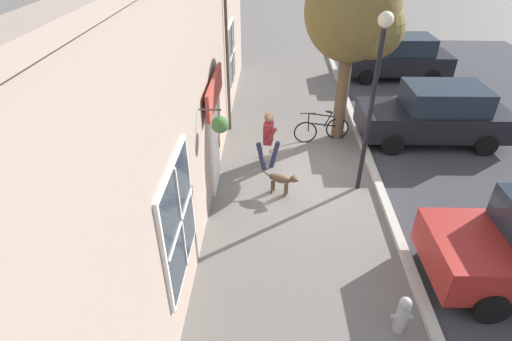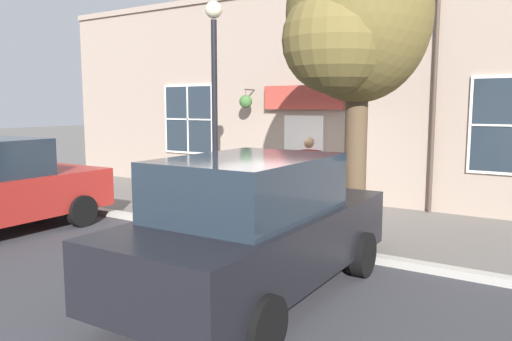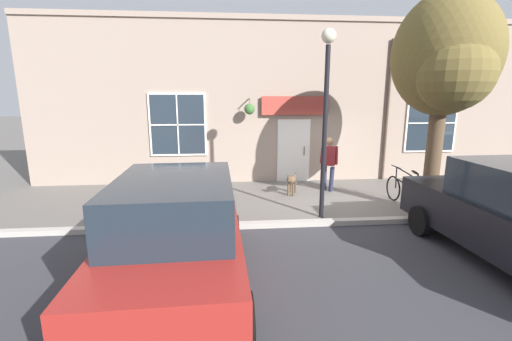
{
  "view_description": "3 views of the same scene",
  "coord_description": "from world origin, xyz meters",
  "px_view_note": "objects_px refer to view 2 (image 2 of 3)",
  "views": [
    {
      "loc": [
        -0.79,
        -8.88,
        5.9
      ],
      "look_at": [
        -1.12,
        -0.99,
        0.81
      ],
      "focal_mm": 28.0,
      "sensor_mm": 36.0,
      "label": 1
    },
    {
      "loc": [
        9.07,
        5.46,
        2.35
      ],
      "look_at": [
        0.2,
        -0.32,
        0.97
      ],
      "focal_mm": 35.0,
      "sensor_mm": 36.0,
      "label": 2
    },
    {
      "loc": [
        9.11,
        -2.7,
        2.83
      ],
      "look_at": [
        -0.17,
        -1.87,
        0.82
      ],
      "focal_mm": 24.0,
      "sensor_mm": 36.0,
      "label": 3
    }
  ],
  "objects_px": {
    "street_tree_by_curb": "(354,23)",
    "street_lamp": "(214,79)",
    "parked_car_mid_block": "(256,227)",
    "leaning_bicycle": "(351,216)",
    "fire_hydrant": "(81,187)",
    "pedestrian_walking": "(309,167)",
    "dog_on_leash": "(255,189)"
  },
  "relations": [
    {
      "from": "leaning_bicycle",
      "to": "fire_hydrant",
      "type": "height_order",
      "value": "leaning_bicycle"
    },
    {
      "from": "street_tree_by_curb",
      "to": "parked_car_mid_block",
      "type": "xyz_separation_m",
      "value": [
        2.68,
        -0.12,
        -2.77
      ]
    },
    {
      "from": "street_tree_by_curb",
      "to": "street_lamp",
      "type": "bearing_deg",
      "value": -89.08
    },
    {
      "from": "pedestrian_walking",
      "to": "dog_on_leash",
      "type": "xyz_separation_m",
      "value": [
        0.36,
        -1.2,
        -0.55
      ]
    },
    {
      "from": "street_tree_by_curb",
      "to": "street_lamp",
      "type": "height_order",
      "value": "street_tree_by_curb"
    },
    {
      "from": "pedestrian_walking",
      "to": "parked_car_mid_block",
      "type": "bearing_deg",
      "value": 20.02
    },
    {
      "from": "street_tree_by_curb",
      "to": "fire_hydrant",
      "type": "bearing_deg",
      "value": -89.92
    },
    {
      "from": "pedestrian_walking",
      "to": "street_tree_by_curb",
      "type": "bearing_deg",
      "value": 40.24
    },
    {
      "from": "street_tree_by_curb",
      "to": "fire_hydrant",
      "type": "height_order",
      "value": "street_tree_by_curb"
    },
    {
      "from": "parked_car_mid_block",
      "to": "dog_on_leash",
      "type": "bearing_deg",
      "value": -146.76
    },
    {
      "from": "pedestrian_walking",
      "to": "dog_on_leash",
      "type": "relative_size",
      "value": 1.75
    },
    {
      "from": "parked_car_mid_block",
      "to": "pedestrian_walking",
      "type": "bearing_deg",
      "value": -159.98
    },
    {
      "from": "parked_car_mid_block",
      "to": "fire_hydrant",
      "type": "xyz_separation_m",
      "value": [
        -2.67,
        -6.8,
        -0.48
      ]
    },
    {
      "from": "dog_on_leash",
      "to": "parked_car_mid_block",
      "type": "xyz_separation_m",
      "value": [
        4.58,
        3.0,
        0.44
      ]
    },
    {
      "from": "street_tree_by_curb",
      "to": "parked_car_mid_block",
      "type": "bearing_deg",
      "value": -2.48
    },
    {
      "from": "dog_on_leash",
      "to": "parked_car_mid_block",
      "type": "height_order",
      "value": "parked_car_mid_block"
    },
    {
      "from": "leaning_bicycle",
      "to": "dog_on_leash",
      "type": "bearing_deg",
      "value": -113.36
    },
    {
      "from": "dog_on_leash",
      "to": "street_tree_by_curb",
      "type": "distance_m",
      "value": 4.87
    },
    {
      "from": "pedestrian_walking",
      "to": "street_lamp",
      "type": "xyz_separation_m",
      "value": [
        2.31,
        -0.85,
        1.86
      ]
    },
    {
      "from": "leaning_bicycle",
      "to": "parked_car_mid_block",
      "type": "xyz_separation_m",
      "value": [
        3.34,
        0.12,
        0.5
      ]
    },
    {
      "from": "pedestrian_walking",
      "to": "dog_on_leash",
      "type": "bearing_deg",
      "value": -73.39
    },
    {
      "from": "dog_on_leash",
      "to": "street_lamp",
      "type": "distance_m",
      "value": 3.12
    },
    {
      "from": "dog_on_leash",
      "to": "street_tree_by_curb",
      "type": "height_order",
      "value": "street_tree_by_curb"
    },
    {
      "from": "parked_car_mid_block",
      "to": "fire_hydrant",
      "type": "relative_size",
      "value": 5.64
    },
    {
      "from": "dog_on_leash",
      "to": "leaning_bicycle",
      "type": "relative_size",
      "value": 0.55
    },
    {
      "from": "leaning_bicycle",
      "to": "fire_hydrant",
      "type": "distance_m",
      "value": 6.71
    },
    {
      "from": "street_tree_by_curb",
      "to": "leaning_bicycle",
      "type": "distance_m",
      "value": 3.34
    },
    {
      "from": "dog_on_leash",
      "to": "street_tree_by_curb",
      "type": "relative_size",
      "value": 0.18
    },
    {
      "from": "street_lamp",
      "to": "dog_on_leash",
      "type": "bearing_deg",
      "value": -169.83
    },
    {
      "from": "parked_car_mid_block",
      "to": "fire_hydrant",
      "type": "bearing_deg",
      "value": -111.42
    },
    {
      "from": "leaning_bicycle",
      "to": "street_tree_by_curb",
      "type": "bearing_deg",
      "value": 19.95
    },
    {
      "from": "street_lamp",
      "to": "fire_hydrant",
      "type": "height_order",
      "value": "street_lamp"
    }
  ]
}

